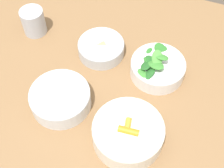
{
  "coord_description": "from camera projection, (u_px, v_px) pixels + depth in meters",
  "views": [
    {
      "loc": [
        -0.22,
        0.49,
        1.5
      ],
      "look_at": [
        -0.03,
        0.0,
        0.76
      ],
      "focal_mm": 50.0,
      "sensor_mm": 36.0,
      "label": 1
    }
  ],
  "objects": [
    {
      "name": "dining_table",
      "position": [
        103.0,
        105.0,
        1.02
      ],
      "size": [
        1.07,
        1.0,
        0.73
      ],
      "color": "olive",
      "rests_on": "ground_plane"
    },
    {
      "name": "bowl_carrots",
      "position": [
        128.0,
        132.0,
        0.81
      ],
      "size": [
        0.19,
        0.19,
        0.07
      ],
      "color": "silver",
      "rests_on": "dining_table"
    },
    {
      "name": "bowl_greens",
      "position": [
        157.0,
        67.0,
        0.94
      ],
      "size": [
        0.17,
        0.17,
        0.09
      ],
      "color": "white",
      "rests_on": "dining_table"
    },
    {
      "name": "bowl_beans_hotdog",
      "position": [
        61.0,
        99.0,
        0.88
      ],
      "size": [
        0.17,
        0.17,
        0.06
      ],
      "color": "silver",
      "rests_on": "dining_table"
    },
    {
      "name": "bowl_cookies",
      "position": [
        101.0,
        48.0,
        0.99
      ],
      "size": [
        0.15,
        0.15,
        0.05
      ],
      "color": "silver",
      "rests_on": "dining_table"
    },
    {
      "name": "cup",
      "position": [
        33.0,
        21.0,
        1.03
      ],
      "size": [
        0.08,
        0.08,
        0.09
      ],
      "color": "#B2B7C1",
      "rests_on": "dining_table"
    }
  ]
}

